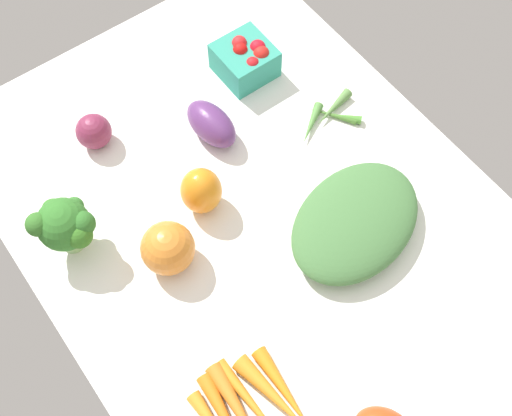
{
  "coord_description": "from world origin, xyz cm",
  "views": [
    {
      "loc": [
        -42.76,
        31.67,
        104.1
      ],
      "look_at": [
        0.0,
        0.0,
        4.0
      ],
      "focal_mm": 46.34,
      "sensor_mm": 36.0,
      "label": 1
    }
  ],
  "objects_px": {
    "berry_basket": "(246,59)",
    "carrot_bunch": "(252,410)",
    "leafy_greens_clump": "(355,222)",
    "bell_pepper_orange": "(201,191)",
    "broccoli_head": "(65,225)",
    "okra_pile": "(328,116)",
    "heirloom_tomato_orange": "(168,248)",
    "red_onion_near_basket": "(94,131)",
    "eggplant": "(211,124)"
  },
  "relations": [
    {
      "from": "okra_pile",
      "to": "eggplant",
      "type": "relative_size",
      "value": 1.29
    },
    {
      "from": "berry_basket",
      "to": "eggplant",
      "type": "relative_size",
      "value": 0.88
    },
    {
      "from": "broccoli_head",
      "to": "okra_pile",
      "type": "relative_size",
      "value": 0.78
    },
    {
      "from": "bell_pepper_orange",
      "to": "heirloom_tomato_orange",
      "type": "relative_size",
      "value": 1.04
    },
    {
      "from": "broccoli_head",
      "to": "leafy_greens_clump",
      "type": "relative_size",
      "value": 0.45
    },
    {
      "from": "bell_pepper_orange",
      "to": "berry_basket",
      "type": "distance_m",
      "value": 0.31
    },
    {
      "from": "bell_pepper_orange",
      "to": "heirloom_tomato_orange",
      "type": "xyz_separation_m",
      "value": [
        -0.06,
        0.1,
        -0.0
      ]
    },
    {
      "from": "heirloom_tomato_orange",
      "to": "eggplant",
      "type": "height_order",
      "value": "heirloom_tomato_orange"
    },
    {
      "from": "heirloom_tomato_orange",
      "to": "carrot_bunch",
      "type": "xyz_separation_m",
      "value": [
        -0.28,
        0.04,
        -0.03
      ]
    },
    {
      "from": "red_onion_near_basket",
      "to": "eggplant",
      "type": "xyz_separation_m",
      "value": [
        -0.11,
        -0.18,
        -0.0
      ]
    },
    {
      "from": "berry_basket",
      "to": "leafy_greens_clump",
      "type": "height_order",
      "value": "berry_basket"
    },
    {
      "from": "red_onion_near_basket",
      "to": "bell_pepper_orange",
      "type": "height_order",
      "value": "bell_pepper_orange"
    },
    {
      "from": "broccoli_head",
      "to": "bell_pepper_orange",
      "type": "bearing_deg",
      "value": -106.87
    },
    {
      "from": "heirloom_tomato_orange",
      "to": "eggplant",
      "type": "distance_m",
      "value": 0.26
    },
    {
      "from": "leafy_greens_clump",
      "to": "eggplant",
      "type": "distance_m",
      "value": 0.32
    },
    {
      "from": "red_onion_near_basket",
      "to": "broccoli_head",
      "type": "xyz_separation_m",
      "value": [
        -0.16,
        0.14,
        0.04
      ]
    },
    {
      "from": "red_onion_near_basket",
      "to": "eggplant",
      "type": "bearing_deg",
      "value": -122.04
    },
    {
      "from": "red_onion_near_basket",
      "to": "okra_pile",
      "type": "height_order",
      "value": "red_onion_near_basket"
    },
    {
      "from": "berry_basket",
      "to": "okra_pile",
      "type": "bearing_deg",
      "value": -162.44
    },
    {
      "from": "carrot_bunch",
      "to": "eggplant",
      "type": "relative_size",
      "value": 1.54
    },
    {
      "from": "broccoli_head",
      "to": "carrot_bunch",
      "type": "relative_size",
      "value": 0.65
    },
    {
      "from": "heirloom_tomato_orange",
      "to": "okra_pile",
      "type": "xyz_separation_m",
      "value": [
        0.07,
        -0.4,
        -0.04
      ]
    },
    {
      "from": "okra_pile",
      "to": "berry_basket",
      "type": "bearing_deg",
      "value": 17.56
    },
    {
      "from": "berry_basket",
      "to": "okra_pile",
      "type": "distance_m",
      "value": 0.19
    },
    {
      "from": "heirloom_tomato_orange",
      "to": "okra_pile",
      "type": "height_order",
      "value": "heirloom_tomato_orange"
    },
    {
      "from": "berry_basket",
      "to": "heirloom_tomato_orange",
      "type": "bearing_deg",
      "value": 126.43
    },
    {
      "from": "red_onion_near_basket",
      "to": "carrot_bunch",
      "type": "relative_size",
      "value": 0.37
    },
    {
      "from": "leafy_greens_clump",
      "to": "carrot_bunch",
      "type": "distance_m",
      "value": 0.35
    },
    {
      "from": "broccoli_head",
      "to": "okra_pile",
      "type": "xyz_separation_m",
      "value": [
        -0.05,
        -0.51,
        -0.06
      ]
    },
    {
      "from": "heirloom_tomato_orange",
      "to": "berry_basket",
      "type": "bearing_deg",
      "value": -53.57
    },
    {
      "from": "bell_pepper_orange",
      "to": "carrot_bunch",
      "type": "xyz_separation_m",
      "value": [
        -0.34,
        0.14,
        -0.03
      ]
    },
    {
      "from": "broccoli_head",
      "to": "eggplant",
      "type": "xyz_separation_m",
      "value": [
        0.05,
        -0.32,
        -0.04
      ]
    },
    {
      "from": "berry_basket",
      "to": "carrot_bunch",
      "type": "xyz_separation_m",
      "value": [
        -0.53,
        0.38,
        -0.02
      ]
    },
    {
      "from": "berry_basket",
      "to": "carrot_bunch",
      "type": "height_order",
      "value": "berry_basket"
    },
    {
      "from": "broccoli_head",
      "to": "carrot_bunch",
      "type": "bearing_deg",
      "value": -169.21
    },
    {
      "from": "broccoli_head",
      "to": "heirloom_tomato_orange",
      "type": "relative_size",
      "value": 1.29
    },
    {
      "from": "berry_basket",
      "to": "bell_pepper_orange",
      "type": "bearing_deg",
      "value": 129.61
    },
    {
      "from": "red_onion_near_basket",
      "to": "carrot_bunch",
      "type": "xyz_separation_m",
      "value": [
        -0.56,
        0.06,
        -0.02
      ]
    },
    {
      "from": "eggplant",
      "to": "bell_pepper_orange",
      "type": "bearing_deg",
      "value": 133.78
    },
    {
      "from": "okra_pile",
      "to": "leafy_greens_clump",
      "type": "xyz_separation_m",
      "value": [
        -0.21,
        0.11,
        0.02
      ]
    },
    {
      "from": "eggplant",
      "to": "leafy_greens_clump",
      "type": "bearing_deg",
      "value": -170.36
    },
    {
      "from": "broccoli_head",
      "to": "heirloom_tomato_orange",
      "type": "height_order",
      "value": "broccoli_head"
    },
    {
      "from": "broccoli_head",
      "to": "berry_basket",
      "type": "bearing_deg",
      "value": -74.18
    },
    {
      "from": "berry_basket",
      "to": "heirloom_tomato_orange",
      "type": "relative_size",
      "value": 1.13
    },
    {
      "from": "berry_basket",
      "to": "carrot_bunch",
      "type": "bearing_deg",
      "value": 144.7
    },
    {
      "from": "red_onion_near_basket",
      "to": "broccoli_head",
      "type": "bearing_deg",
      "value": 139.59
    },
    {
      "from": "carrot_bunch",
      "to": "berry_basket",
      "type": "bearing_deg",
      "value": -35.3
    },
    {
      "from": "bell_pepper_orange",
      "to": "broccoli_head",
      "type": "relative_size",
      "value": 0.81
    },
    {
      "from": "red_onion_near_basket",
      "to": "leafy_greens_clump",
      "type": "height_order",
      "value": "red_onion_near_basket"
    },
    {
      "from": "bell_pepper_orange",
      "to": "berry_basket",
      "type": "bearing_deg",
      "value": -50.39
    }
  ]
}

